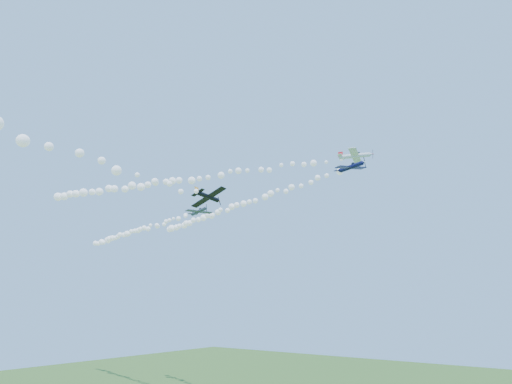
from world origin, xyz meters
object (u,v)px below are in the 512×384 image
Objects in this scene: plane_navy at (351,167)px; plane_black at (208,197)px; plane_white at (355,156)px; plane_grey at (199,211)px.

plane_navy is 27.64m from plane_black.
plane_white reaches higher than plane_grey.
plane_black is (28.01, -26.47, -5.86)m from plane_grey.
plane_white is 1.06× the size of plane_navy.
plane_grey is 38.98m from plane_black.
plane_black is at bearing -127.71° from plane_white.
plane_navy reaches higher than plane_black.
plane_white is 8.46m from plane_navy.
plane_black is at bearing -106.21° from plane_navy.
plane_black is (-14.76, -22.01, -7.85)m from plane_navy.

